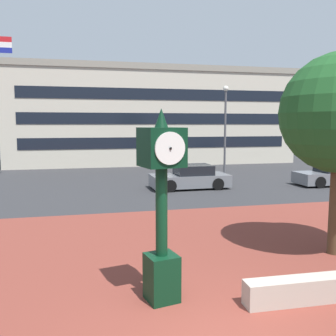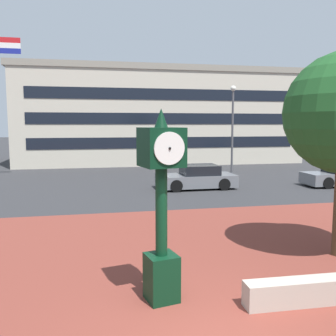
# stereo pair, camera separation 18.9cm
# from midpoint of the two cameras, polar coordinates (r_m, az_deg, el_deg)

# --- Properties ---
(plaza_brick_paving) EXTENTS (44.00, 13.18, 0.01)m
(plaza_brick_paving) POSITION_cam_midpoint_polar(r_m,az_deg,el_deg) (8.82, 1.62, -16.48)
(plaza_brick_paving) COLOR brown
(plaza_brick_paving) RESTS_ON ground
(planter_wall) EXTENTS (3.21, 0.47, 0.50)m
(planter_wall) POSITION_cam_midpoint_polar(r_m,az_deg,el_deg) (8.27, 21.85, -16.78)
(planter_wall) COLOR #ADA393
(planter_wall) RESTS_ON ground
(street_clock) EXTENTS (0.88, 0.91, 3.78)m
(street_clock) POSITION_cam_midpoint_polar(r_m,az_deg,el_deg) (7.18, -1.77, -5.31)
(street_clock) COLOR black
(street_clock) RESTS_ON ground
(car_street_near) EXTENTS (4.11, 1.83, 1.28)m
(car_street_near) POSITION_cam_midpoint_polar(r_m,az_deg,el_deg) (23.21, 23.70, -1.01)
(car_street_near) COLOR slate
(car_street_near) RESTS_ON ground
(car_street_far) EXTENTS (4.22, 2.02, 1.28)m
(car_street_far) POSITION_cam_midpoint_polar(r_m,az_deg,el_deg) (20.22, 3.21, -1.52)
(car_street_far) COLOR slate
(car_street_far) RESTS_ON ground
(civic_building) EXTENTS (25.14, 10.40, 8.35)m
(civic_building) POSITION_cam_midpoint_polar(r_m,az_deg,el_deg) (35.65, -3.07, 7.89)
(civic_building) COLOR beige
(civic_building) RESTS_ON ground
(street_lamp_post) EXTENTS (0.36, 0.36, 5.98)m
(street_lamp_post) POSITION_cam_midpoint_polar(r_m,az_deg,el_deg) (25.03, 8.58, 7.21)
(street_lamp_post) COLOR #4C4C51
(street_lamp_post) RESTS_ON ground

